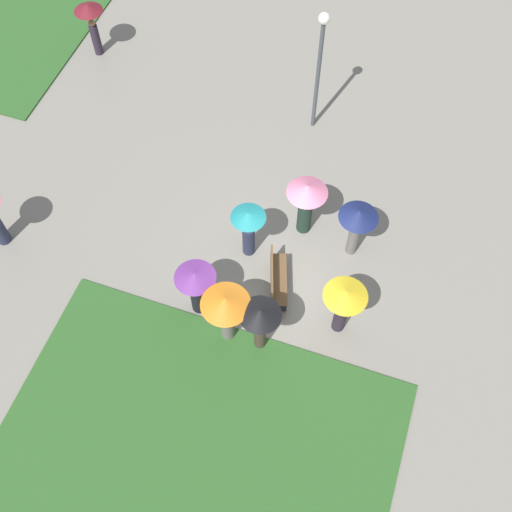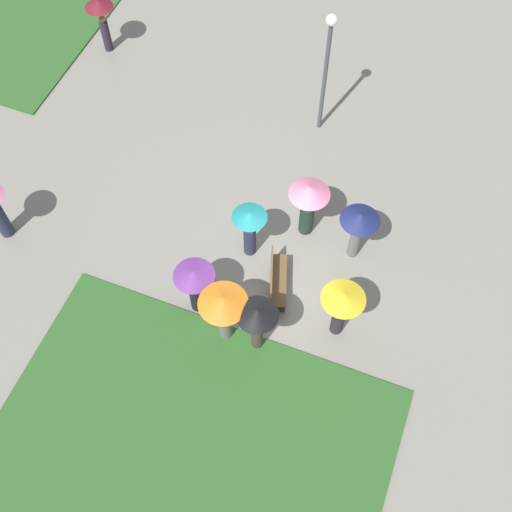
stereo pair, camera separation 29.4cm
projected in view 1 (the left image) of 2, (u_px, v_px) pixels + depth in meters
name	position (u px, v px, depth m)	size (l,w,h in m)	color
ground_plane	(270.00, 268.00, 17.13)	(90.00, 90.00, 0.00)	gray
lawn_patch_near	(192.00, 457.00, 14.54)	(6.66, 8.98, 0.06)	#2D5B26
lawn_patch_far	(20.00, 12.00, 22.40)	(8.85, 5.47, 0.06)	#2D5B26
park_bench	(276.00, 279.00, 16.43)	(1.58, 0.89, 0.90)	brown
lamp_post	(320.00, 57.00, 17.47)	(0.32, 0.32, 4.09)	#474C51
crowd_person_teal	(248.00, 227.00, 16.39)	(0.91, 0.91, 1.79)	#282D47
crowd_person_purple	(196.00, 285.00, 15.54)	(1.02, 1.02, 1.75)	black
crowd_person_orange	(226.00, 308.00, 14.84)	(1.18, 1.18, 1.98)	slate
crowd_person_navy	(358.00, 221.00, 16.19)	(1.02, 1.02, 1.86)	slate
crowd_person_pink	(306.00, 199.00, 16.63)	(1.08, 1.08, 1.92)	#1E3328
crowd_person_yellow	(344.00, 302.00, 15.08)	(1.06, 1.06, 1.88)	#2D2333
crowd_person_black	(260.00, 319.00, 14.77)	(1.00, 1.00, 1.91)	#47382D
lone_walker_far_path	(90.00, 18.00, 20.21)	(0.91, 0.91, 1.89)	#2D2333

